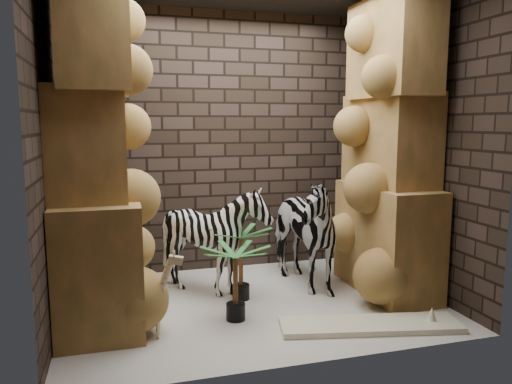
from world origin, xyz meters
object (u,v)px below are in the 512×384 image
object	(u,v)px
zebra_right	(297,221)
zebra_left	(215,245)
palm_front	(241,263)
giraffe_toy	(145,294)
palm_back	(236,283)
surfboard	(370,325)

from	to	relation	value
zebra_right	zebra_left	distance (m)	0.90
zebra_right	palm_front	bearing A→B (deg)	-169.90
zebra_left	giraffe_toy	size ratio (longest dim) A/B	1.52
zebra_right	palm_front	xyz separation A→B (m)	(-0.67, -0.23, -0.34)
zebra_left	palm_back	world-z (taller)	zebra_left
giraffe_toy	palm_front	distance (m)	1.15
giraffe_toy	palm_back	xyz separation A→B (m)	(0.79, 0.15, -0.03)
zebra_right	giraffe_toy	xyz separation A→B (m)	(-1.63, -0.87, -0.33)
palm_front	palm_back	bearing A→B (deg)	-109.45
zebra_right	giraffe_toy	size ratio (longest dim) A/B	1.90
giraffe_toy	palm_back	distance (m)	0.80
giraffe_toy	palm_front	world-z (taller)	giraffe_toy
zebra_left	giraffe_toy	xyz separation A→B (m)	(-0.74, -0.87, -0.14)
zebra_right	palm_back	size ratio (longest dim) A/B	2.07
palm_front	zebra_left	bearing A→B (deg)	132.43
palm_front	surfboard	size ratio (longest dim) A/B	0.48
palm_back	giraffe_toy	bearing A→B (deg)	-168.95
palm_front	palm_back	world-z (taller)	palm_front
giraffe_toy	surfboard	distance (m)	1.91
zebra_right	zebra_left	world-z (taller)	zebra_right
zebra_right	giraffe_toy	bearing A→B (deg)	-160.87
giraffe_toy	palm_back	world-z (taller)	giraffe_toy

